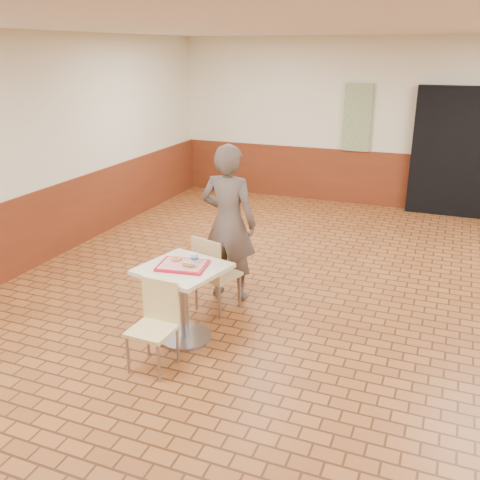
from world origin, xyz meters
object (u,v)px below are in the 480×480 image
at_px(chair_main_back, 213,270).
at_px(customer, 229,223).
at_px(serving_tray, 183,266).
at_px(paper_cup, 195,258).
at_px(main_table, 184,291).
at_px(ring_donut, 176,259).
at_px(chair_main_front, 156,320).
at_px(long_john_donut, 189,265).

distance_m(chair_main_back, customer, 0.60).
xyz_separation_m(serving_tray, paper_cup, (0.10, 0.07, 0.06)).
relative_size(main_table, paper_cup, 8.09).
bearing_deg(main_table, ring_donut, 146.58).
distance_m(chair_main_front, serving_tray, 0.62).
bearing_deg(long_john_donut, customer, 93.02).
xyz_separation_m(serving_tray, ring_donut, (-0.10, 0.07, 0.03)).
height_order(serving_tray, long_john_donut, long_john_donut).
relative_size(customer, paper_cup, 18.65).
xyz_separation_m(main_table, customer, (0.02, 1.09, 0.38)).
distance_m(main_table, chair_main_back, 0.66).
relative_size(main_table, chair_main_back, 0.89).
bearing_deg(chair_main_back, ring_donut, 95.62).
xyz_separation_m(chair_main_front, paper_cup, (0.12, 0.59, 0.41)).
distance_m(chair_main_back, long_john_donut, 0.77).
relative_size(chair_main_back, long_john_donut, 6.11).
bearing_deg(paper_cup, serving_tray, -142.89).
distance_m(serving_tray, ring_donut, 0.13).
height_order(chair_main_front, chair_main_back, chair_main_back).
xyz_separation_m(chair_main_front, long_john_donut, (0.10, 0.49, 0.38)).
bearing_deg(customer, chair_main_back, 91.24).
bearing_deg(long_john_donut, serving_tray, 160.40).
relative_size(customer, serving_tray, 3.94).
distance_m(chair_main_front, ring_donut, 0.70).
bearing_deg(chair_main_back, customer, -73.04).
height_order(chair_main_back, customer, customer).
height_order(main_table, paper_cup, paper_cup).
distance_m(main_table, long_john_donut, 0.32).
bearing_deg(ring_donut, customer, 83.02).
bearing_deg(chair_main_back, paper_cup, 114.57).
xyz_separation_m(chair_main_back, paper_cup, (0.07, -0.59, 0.37)).
relative_size(chair_main_front, customer, 0.45).
distance_m(chair_main_front, chair_main_back, 1.18).
bearing_deg(serving_tray, long_john_donut, -19.60).
relative_size(customer, long_john_donut, 12.60).
height_order(chair_main_front, paper_cup, paper_cup).
bearing_deg(paper_cup, customer, 94.01).
height_order(main_table, serving_tray, serving_tray).
height_order(serving_tray, ring_donut, ring_donut).
bearing_deg(chair_main_front, serving_tray, 90.13).
height_order(customer, serving_tray, customer).
height_order(main_table, ring_donut, ring_donut).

